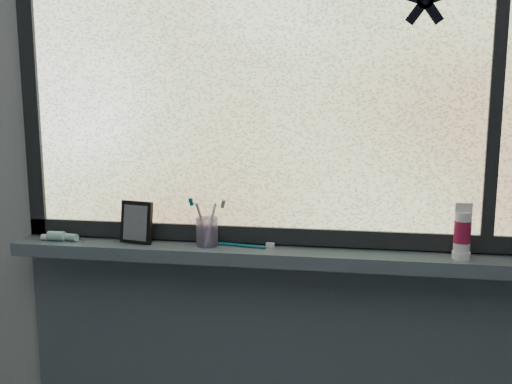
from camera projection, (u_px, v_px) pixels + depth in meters
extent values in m
cube|color=#9EA3A8|center=(279.00, 168.00, 1.72)|extent=(3.00, 0.01, 2.50)
cube|color=#45525C|center=(275.00, 255.00, 1.69)|extent=(1.62, 0.14, 0.04)
cube|color=silver|center=(279.00, 73.00, 1.65)|extent=(1.50, 0.01, 1.00)
cube|color=black|center=(277.00, 235.00, 1.72)|extent=(1.60, 0.03, 0.05)
cube|color=black|center=(31.00, 75.00, 1.77)|extent=(0.05, 0.03, 1.10)
cube|color=black|center=(498.00, 72.00, 1.55)|extent=(0.03, 0.03, 1.00)
cube|color=black|center=(137.00, 222.00, 1.74)|extent=(0.11, 0.07, 0.13)
cylinder|color=#AF9ACC|center=(207.00, 232.00, 1.71)|extent=(0.07, 0.07, 0.09)
cylinder|color=silver|center=(463.00, 229.00, 1.57)|extent=(0.06, 0.06, 0.11)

